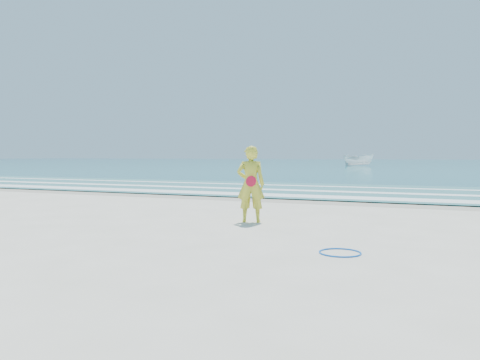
% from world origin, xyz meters
% --- Properties ---
extents(ground, '(400.00, 400.00, 0.00)m').
position_xyz_m(ground, '(0.00, 0.00, 0.00)').
color(ground, silver).
rests_on(ground, ground).
extents(wet_sand, '(400.00, 2.40, 0.00)m').
position_xyz_m(wet_sand, '(0.00, 9.00, 0.00)').
color(wet_sand, '#B2A893').
rests_on(wet_sand, ground).
extents(ocean, '(400.00, 190.00, 0.04)m').
position_xyz_m(ocean, '(0.00, 105.00, 0.02)').
color(ocean, '#19727F').
rests_on(ocean, ground).
extents(shallow, '(400.00, 10.00, 0.01)m').
position_xyz_m(shallow, '(0.00, 14.00, 0.04)').
color(shallow, '#59B7AD').
rests_on(shallow, ocean).
extents(foam_near, '(400.00, 1.40, 0.01)m').
position_xyz_m(foam_near, '(0.00, 10.30, 0.05)').
color(foam_near, white).
rests_on(foam_near, shallow).
extents(foam_mid, '(400.00, 0.90, 0.01)m').
position_xyz_m(foam_mid, '(0.00, 13.20, 0.05)').
color(foam_mid, white).
rests_on(foam_mid, shallow).
extents(foam_far, '(400.00, 0.60, 0.01)m').
position_xyz_m(foam_far, '(0.00, 16.50, 0.05)').
color(foam_far, white).
rests_on(foam_far, shallow).
extents(hoop, '(0.73, 0.73, 0.03)m').
position_xyz_m(hoop, '(4.24, 0.08, 0.01)').
color(hoop, blue).
rests_on(hoop, ground).
extents(boat, '(5.38, 3.01, 1.96)m').
position_xyz_m(boat, '(-6.19, 67.84, 1.02)').
color(boat, white).
rests_on(boat, ocean).
extents(woman, '(0.81, 0.66, 1.92)m').
position_xyz_m(woman, '(1.42, 2.97, 0.96)').
color(woman, gold).
rests_on(woman, ground).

